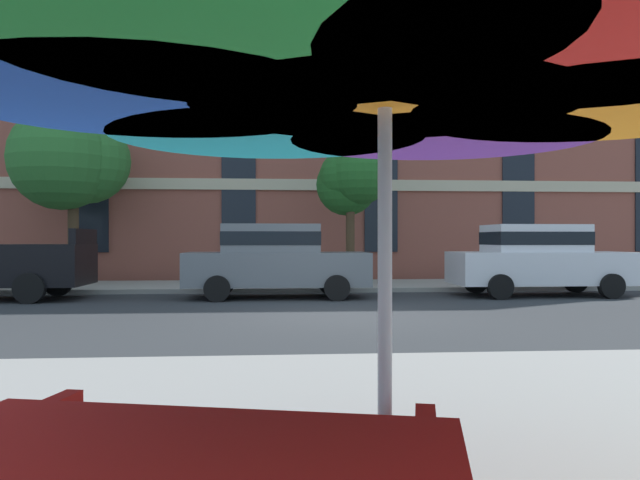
% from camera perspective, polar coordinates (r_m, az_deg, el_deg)
% --- Properties ---
extents(ground_plane, '(120.00, 120.00, 0.00)m').
position_cam_1_polar(ground_plane, '(11.75, 2.03, -6.87)').
color(ground_plane, '#2D3033').
extents(sidewalk_far, '(56.00, 3.60, 0.12)m').
position_cam_1_polar(sidewalk_far, '(18.48, -0.42, -4.14)').
color(sidewalk_far, '#9E998E').
rests_on(sidewalk_far, ground).
extents(apartment_building, '(37.33, 12.08, 16.00)m').
position_cam_1_polar(apartment_building, '(27.41, -1.72, 13.97)').
color(apartment_building, '#934C3D').
rests_on(apartment_building, ground).
extents(sedan_gray, '(4.40, 1.98, 1.78)m').
position_cam_1_polar(sedan_gray, '(15.29, -4.11, -1.68)').
color(sedan_gray, slate).
rests_on(sedan_gray, ground).
extents(sedan_white, '(4.40, 1.98, 1.78)m').
position_cam_1_polar(sedan_white, '(16.70, 19.12, -1.54)').
color(sedan_white, silver).
rests_on(sedan_white, ground).
extents(street_tree_left, '(3.32, 3.09, 5.20)m').
position_cam_1_polar(street_tree_left, '(19.57, -21.66, 6.70)').
color(street_tree_left, '#4C3823').
rests_on(street_tree_left, ground).
extents(street_tree_middle, '(2.12, 2.27, 4.20)m').
position_cam_1_polar(street_tree_middle, '(18.56, 2.85, 5.48)').
color(street_tree_middle, '#4C3823').
rests_on(street_tree_middle, ground).
extents(patio_umbrella, '(3.62, 3.36, 2.51)m').
position_cam_1_polar(patio_umbrella, '(2.74, 5.89, 16.70)').
color(patio_umbrella, silver).
rests_on(patio_umbrella, ground).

